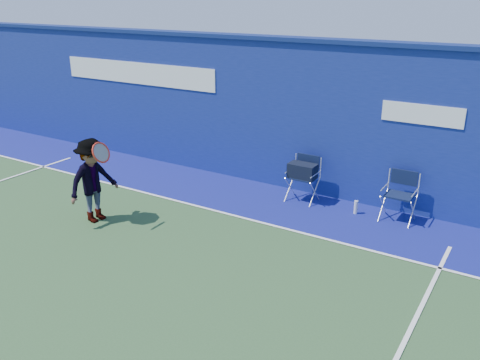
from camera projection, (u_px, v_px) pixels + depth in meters
The scene contains 8 objects.
ground at pixel (65, 282), 7.26m from camera, with size 80.00×80.00×0.00m, color #2D4D29.
stadium_wall at pixel (250, 109), 10.87m from camera, with size 24.00×0.50×3.08m.
out_of_bounds_strip at pixel (223, 192), 10.53m from camera, with size 24.00×1.80×0.01m, color navy.
court_lines at pixel (96, 263), 7.73m from camera, with size 24.00×12.00×0.01m.
directors_chair_left at pixel (303, 183), 9.97m from camera, with size 0.54×0.48×0.90m.
directors_chair_right at pixel (398, 206), 9.13m from camera, with size 0.54×0.48×0.90m.
water_bottle at pixel (356, 207), 9.45m from camera, with size 0.07×0.07×0.26m, color silver.
tennis_player at pixel (93, 180), 8.98m from camera, with size 0.83×1.04×1.55m.
Camera 1 is at (5.44, -4.05, 3.89)m, focal length 38.00 mm.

